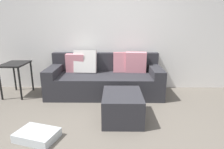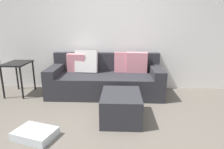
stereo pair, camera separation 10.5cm
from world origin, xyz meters
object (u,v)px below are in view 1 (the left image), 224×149
at_px(ottoman, 122,106).
at_px(couch_sectional, 105,79).
at_px(storage_bin, 37,135).
at_px(side_table, 15,69).

bearing_deg(ottoman, couch_sectional, 105.95).
height_order(couch_sectional, ottoman, couch_sectional).
bearing_deg(storage_bin, side_table, 121.93).
relative_size(couch_sectional, ottoman, 2.98).
xyz_separation_m(storage_bin, side_table, (-1.01, 1.63, 0.51)).
distance_m(couch_sectional, side_table, 1.84).
bearing_deg(couch_sectional, storage_bin, -115.10).
bearing_deg(couch_sectional, side_table, -176.74).
distance_m(storage_bin, side_table, 1.98).
relative_size(couch_sectional, side_table, 3.43).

